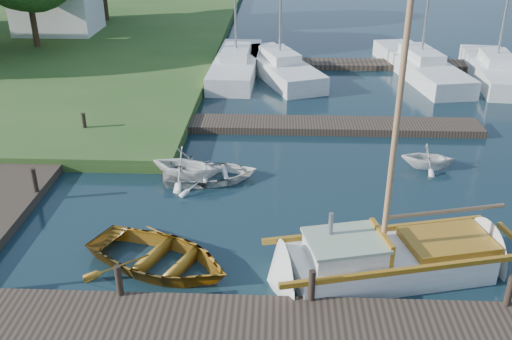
{
  "coord_description": "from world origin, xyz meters",
  "views": [
    {
      "loc": [
        0.66,
        -15.7,
        8.85
      ],
      "look_at": [
        0.0,
        0.0,
        1.2
      ],
      "focal_mm": 40.0,
      "sensor_mm": 36.0,
      "label": 1
    }
  ],
  "objects_px": {
    "mooring_post_2": "(312,285)",
    "sailboat": "(394,261)",
    "mooring_post_3": "(510,290)",
    "tender_b": "(185,163)",
    "marina_boat_4": "(495,69)",
    "tender_d": "(429,155)",
    "marina_boat_3": "(420,65)",
    "marina_boat_0": "(236,63)",
    "tender_a": "(210,172)",
    "house_c": "(56,0)",
    "mooring_post_5": "(84,123)",
    "marina_boat_1": "(280,66)",
    "mooring_post_1": "(119,280)",
    "mooring_post_4": "(34,180)",
    "dinghy": "(159,253)"
  },
  "relations": [
    {
      "from": "marina_boat_1",
      "to": "mooring_post_2",
      "type": "bearing_deg",
      "value": 160.99
    },
    {
      "from": "tender_a",
      "to": "marina_boat_4",
      "type": "xyz_separation_m",
      "value": [
        13.57,
        12.31,
        0.23
      ]
    },
    {
      "from": "mooring_post_5",
      "to": "house_c",
      "type": "distance_m",
      "value": 18.48
    },
    {
      "from": "marina_boat_4",
      "to": "marina_boat_0",
      "type": "bearing_deg",
      "value": 93.17
    },
    {
      "from": "tender_b",
      "to": "tender_d",
      "type": "relative_size",
      "value": 1.31
    },
    {
      "from": "house_c",
      "to": "tender_b",
      "type": "bearing_deg",
      "value": -60.51
    },
    {
      "from": "mooring_post_4",
      "to": "house_c",
      "type": "distance_m",
      "value": 23.16
    },
    {
      "from": "tender_a",
      "to": "tender_d",
      "type": "relative_size",
      "value": 1.71
    },
    {
      "from": "mooring_post_1",
      "to": "house_c",
      "type": "bearing_deg",
      "value": 112.17
    },
    {
      "from": "mooring_post_2",
      "to": "tender_d",
      "type": "distance_m",
      "value": 9.12
    },
    {
      "from": "marina_boat_4",
      "to": "tender_b",
      "type": "bearing_deg",
      "value": 135.92
    },
    {
      "from": "sailboat",
      "to": "tender_b",
      "type": "xyz_separation_m",
      "value": [
        -6.15,
        5.04,
        0.3
      ]
    },
    {
      "from": "mooring_post_1",
      "to": "mooring_post_4",
      "type": "distance_m",
      "value": 6.4
    },
    {
      "from": "mooring_post_2",
      "to": "tender_b",
      "type": "relative_size",
      "value": 0.33
    },
    {
      "from": "dinghy",
      "to": "tender_d",
      "type": "relative_size",
      "value": 2.15
    },
    {
      "from": "tender_a",
      "to": "tender_b",
      "type": "xyz_separation_m",
      "value": [
        -0.83,
        0.01,
        0.31
      ]
    },
    {
      "from": "mooring_post_4",
      "to": "marina_boat_0",
      "type": "bearing_deg",
      "value": 69.75
    },
    {
      "from": "marina_boat_3",
      "to": "mooring_post_5",
      "type": "bearing_deg",
      "value": 111.75
    },
    {
      "from": "mooring_post_3",
      "to": "tender_b",
      "type": "height_order",
      "value": "tender_b"
    },
    {
      "from": "mooring_post_3",
      "to": "marina_boat_3",
      "type": "distance_m",
      "value": 19.68
    },
    {
      "from": "mooring_post_3",
      "to": "marina_boat_0",
      "type": "relative_size",
      "value": 0.07
    },
    {
      "from": "mooring_post_5",
      "to": "tender_d",
      "type": "height_order",
      "value": "mooring_post_5"
    },
    {
      "from": "mooring_post_4",
      "to": "dinghy",
      "type": "height_order",
      "value": "mooring_post_4"
    },
    {
      "from": "sailboat",
      "to": "tender_a",
      "type": "distance_m",
      "value": 7.32
    },
    {
      "from": "tender_d",
      "to": "tender_a",
      "type": "bearing_deg",
      "value": 107.77
    },
    {
      "from": "mooring_post_4",
      "to": "sailboat",
      "type": "height_order",
      "value": "sailboat"
    },
    {
      "from": "mooring_post_3",
      "to": "marina_boat_4",
      "type": "height_order",
      "value": "marina_boat_4"
    },
    {
      "from": "sailboat",
      "to": "tender_b",
      "type": "height_order",
      "value": "sailboat"
    },
    {
      "from": "mooring_post_3",
      "to": "dinghy",
      "type": "relative_size",
      "value": 0.2
    },
    {
      "from": "mooring_post_5",
      "to": "sailboat",
      "type": "xyz_separation_m",
      "value": [
        10.69,
        -8.44,
        -0.36
      ]
    },
    {
      "from": "dinghy",
      "to": "tender_d",
      "type": "distance_m",
      "value": 10.55
    },
    {
      "from": "mooring_post_3",
      "to": "tender_a",
      "type": "xyz_separation_m",
      "value": [
        -7.63,
        6.59,
        -0.37
      ]
    },
    {
      "from": "mooring_post_4",
      "to": "tender_a",
      "type": "bearing_deg",
      "value": 16.49
    },
    {
      "from": "mooring_post_2",
      "to": "marina_boat_0",
      "type": "distance_m",
      "value": 19.69
    },
    {
      "from": "marina_boat_1",
      "to": "house_c",
      "type": "relative_size",
      "value": 1.97
    },
    {
      "from": "mooring_post_4",
      "to": "marina_boat_0",
      "type": "relative_size",
      "value": 0.07
    },
    {
      "from": "tender_d",
      "to": "marina_boat_4",
      "type": "bearing_deg",
      "value": -20.56
    },
    {
      "from": "tender_b",
      "to": "marina_boat_4",
      "type": "xyz_separation_m",
      "value": [
        14.4,
        12.29,
        -0.08
      ]
    },
    {
      "from": "dinghy",
      "to": "marina_boat_1",
      "type": "relative_size",
      "value": 0.39
    },
    {
      "from": "mooring_post_5",
      "to": "tender_d",
      "type": "distance_m",
      "value": 13.17
    },
    {
      "from": "mooring_post_3",
      "to": "dinghy",
      "type": "height_order",
      "value": "mooring_post_3"
    },
    {
      "from": "tender_a",
      "to": "tender_d",
      "type": "height_order",
      "value": "tender_d"
    },
    {
      "from": "tender_d",
      "to": "marina_boat_3",
      "type": "relative_size",
      "value": 0.15
    },
    {
      "from": "mooring_post_2",
      "to": "sailboat",
      "type": "height_order",
      "value": "sailboat"
    },
    {
      "from": "mooring_post_3",
      "to": "mooring_post_4",
      "type": "xyz_separation_m",
      "value": [
        -13.0,
        5.0,
        0.0
      ]
    },
    {
      "from": "tender_b",
      "to": "marina_boat_4",
      "type": "bearing_deg",
      "value": -32.7
    },
    {
      "from": "mooring_post_4",
      "to": "tender_d",
      "type": "distance_m",
      "value": 13.34
    },
    {
      "from": "tender_b",
      "to": "tender_d",
      "type": "bearing_deg",
      "value": -64.3
    },
    {
      "from": "mooring_post_5",
      "to": "sailboat",
      "type": "relative_size",
      "value": 0.08
    },
    {
      "from": "tender_a",
      "to": "marina_boat_4",
      "type": "relative_size",
      "value": 0.32
    }
  ]
}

